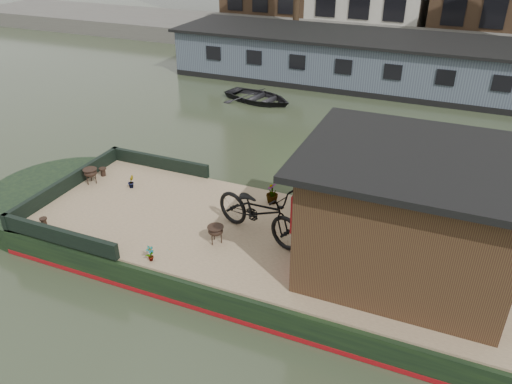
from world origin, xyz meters
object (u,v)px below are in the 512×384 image
at_px(bicycle, 259,211).
at_px(dinghy, 258,94).
at_px(brazier_front, 216,235).
at_px(brazier_rear, 91,176).
at_px(cabin, 408,214).

relative_size(bicycle, dinghy, 0.76).
height_order(bicycle, dinghy, bicycle).
xyz_separation_m(brazier_front, brazier_rear, (-4.12, 1.13, 0.00)).
bearing_deg(brazier_front, brazier_rear, 164.70).
height_order(cabin, dinghy, cabin).
relative_size(brazier_front, brazier_rear, 0.98).
bearing_deg(brazier_front, dinghy, 108.11).
height_order(bicycle, brazier_front, bicycle).
relative_size(bicycle, brazier_front, 5.75).
xyz_separation_m(cabin, bicycle, (-2.95, -0.02, -0.63)).
height_order(cabin, brazier_front, cabin).
distance_m(cabin, bicycle, 3.02).
distance_m(bicycle, brazier_front, 1.02).
bearing_deg(dinghy, cabin, -130.55).
bearing_deg(cabin, dinghy, 125.74).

